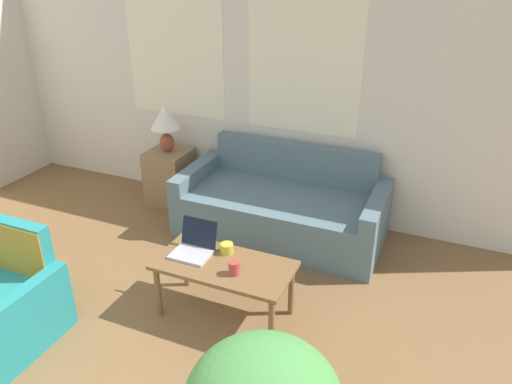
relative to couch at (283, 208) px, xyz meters
The scene contains 8 objects.
wall_back 1.29m from the couch, 142.09° to the left, with size 6.50×0.06×2.60m.
couch is the anchor object (origin of this frame).
side_table 1.37m from the couch, behind, with size 0.42×0.42×0.58m.
table_lamp 1.51m from the couch, behind, with size 0.31×0.31×0.50m.
coffee_table 1.32m from the couch, 88.79° to the right, with size 1.01×0.50×0.46m.
laptop 1.31m from the couch, 100.83° to the right, with size 0.29×0.28×0.23m.
cup_navy 1.43m from the couch, 83.85° to the right, with size 0.08×0.08×0.10m.
cup_yellow 1.20m from the couch, 90.75° to the right, with size 0.10×0.10×0.08m.
Camera 1 is at (2.02, -0.60, 2.52)m, focal length 35.00 mm.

